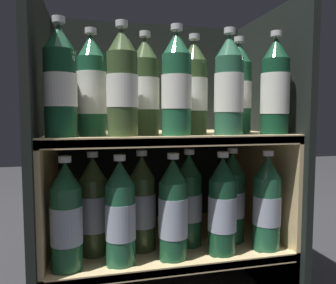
{
  "coord_description": "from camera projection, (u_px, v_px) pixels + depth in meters",
  "views": [
    {
      "loc": [
        -0.21,
        -0.73,
        0.55
      ],
      "look_at": [
        0.0,
        0.14,
        0.47
      ],
      "focal_mm": 35.0,
      "sensor_mm": 36.0,
      "label": 1
    }
  ],
  "objects": [
    {
      "name": "shelf_upper",
      "position": [
        164.0,
        176.0,
        0.96
      ],
      "size": [
        0.65,
        0.41,
        0.5
      ],
      "color": "#DBBC84",
      "rests_on": "ground_plane"
    },
    {
      "name": "bottle_upper_front_4",
      "position": [
        275.0,
        89.0,
        0.87
      ],
      "size": [
        0.07,
        0.07,
        0.27
      ],
      "color": "#144228",
      "rests_on": "shelf_upper"
    },
    {
      "name": "bottle_upper_front_0",
      "position": [
        60.0,
        84.0,
        0.74
      ],
      "size": [
        0.07,
        0.07,
        0.27
      ],
      "color": "#144228",
      "rests_on": "shelf_upper"
    },
    {
      "name": "fridge_side_right",
      "position": [
        266.0,
        152.0,
        1.04
      ],
      "size": [
        0.02,
        0.45,
        0.86
      ],
      "primitive_type": "cube",
      "color": "black",
      "rests_on": "ground_plane"
    },
    {
      "name": "bottle_upper_front_3",
      "position": [
        229.0,
        88.0,
        0.84
      ],
      "size": [
        0.07,
        0.07,
        0.27
      ],
      "color": "#285B42",
      "rests_on": "shelf_upper"
    },
    {
      "name": "bottle_lower_front_1",
      "position": [
        120.0,
        215.0,
        0.8
      ],
      "size": [
        0.07,
        0.07,
        0.27
      ],
      "color": "#1E5638",
      "rests_on": "shelf_lower"
    },
    {
      "name": "shelf_lower",
      "position": [
        164.0,
        248.0,
        0.98
      ],
      "size": [
        0.65,
        0.41,
        0.19
      ],
      "color": "#DBBC84",
      "rests_on": "ground_plane"
    },
    {
      "name": "bottle_lower_back_0",
      "position": [
        93.0,
        208.0,
        0.86
      ],
      "size": [
        0.07,
        0.07,
        0.27
      ],
      "color": "#384C28",
      "rests_on": "shelf_lower"
    },
    {
      "name": "bottle_upper_back_3",
      "position": [
        238.0,
        90.0,
        0.93
      ],
      "size": [
        0.07,
        0.07,
        0.27
      ],
      "color": "#1E5638",
      "rests_on": "shelf_upper"
    },
    {
      "name": "bottle_lower_back_1",
      "position": [
        142.0,
        205.0,
        0.89
      ],
      "size": [
        0.07,
        0.07,
        0.27
      ],
      "color": "#384C28",
      "rests_on": "shelf_lower"
    },
    {
      "name": "bottle_lower_front_3",
      "position": [
        222.0,
        208.0,
        0.86
      ],
      "size": [
        0.07,
        0.07,
        0.27
      ],
      "color": "#144228",
      "rests_on": "shelf_lower"
    },
    {
      "name": "bottle_lower_front_4",
      "position": [
        267.0,
        205.0,
        0.89
      ],
      "size": [
        0.07,
        0.07,
        0.27
      ],
      "color": "#1E5638",
      "rests_on": "shelf_lower"
    },
    {
      "name": "bottle_lower_front_2",
      "position": [
        173.0,
        212.0,
        0.83
      ],
      "size": [
        0.07,
        0.07,
        0.27
      ],
      "color": "#194C2D",
      "rests_on": "shelf_lower"
    },
    {
      "name": "bottle_upper_front_2",
      "position": [
        178.0,
        87.0,
        0.81
      ],
      "size": [
        0.07,
        0.07,
        0.27
      ],
      "color": "#1E5638",
      "rests_on": "shelf_upper"
    },
    {
      "name": "fridge_side_left",
      "position": [
        42.0,
        158.0,
        0.89
      ],
      "size": [
        0.02,
        0.45,
        0.86
      ],
      "primitive_type": "cube",
      "color": "black",
      "rests_on": "ground_plane"
    },
    {
      "name": "fridge_back_wall",
      "position": [
        150.0,
        148.0,
        1.17
      ],
      "size": [
        0.69,
        0.02,
        0.86
      ],
      "primitive_type": "cube",
      "color": "black",
      "rests_on": "ground_plane"
    },
    {
      "name": "bottle_upper_front_1",
      "position": [
        122.0,
        85.0,
        0.77
      ],
      "size": [
        0.07,
        0.07,
        0.27
      ],
      "color": "#384C28",
      "rests_on": "shelf_upper"
    },
    {
      "name": "bottle_upper_back_1",
      "position": [
        145.0,
        89.0,
        0.87
      ],
      "size": [
        0.07,
        0.07,
        0.27
      ],
      "color": "#384C28",
      "rests_on": "shelf_upper"
    },
    {
      "name": "bottle_upper_back_0",
      "position": [
        92.0,
        88.0,
        0.84
      ],
      "size": [
        0.07,
        0.07,
        0.27
      ],
      "color": "#1E5638",
      "rests_on": "shelf_upper"
    },
    {
      "name": "bottle_lower_back_2",
      "position": [
        189.0,
        202.0,
        0.92
      ],
      "size": [
        0.07,
        0.07,
        0.27
      ],
      "color": "#194C2D",
      "rests_on": "shelf_lower"
    },
    {
      "name": "bottle_lower_back_3",
      "position": [
        232.0,
        199.0,
        0.95
      ],
      "size": [
        0.07,
        0.07,
        0.27
      ],
      "color": "#194C2D",
      "rests_on": "shelf_lower"
    },
    {
      "name": "bottle_upper_back_2",
      "position": [
        194.0,
        90.0,
        0.9
      ],
      "size": [
        0.07,
        0.07,
        0.27
      ],
      "color": "#384C28",
      "rests_on": "shelf_upper"
    },
    {
      "name": "bottle_lower_front_0",
      "position": [
        66.0,
        219.0,
        0.77
      ],
      "size": [
        0.07,
        0.07,
        0.27
      ],
      "color": "#194C2D",
      "rests_on": "shelf_lower"
    }
  ]
}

